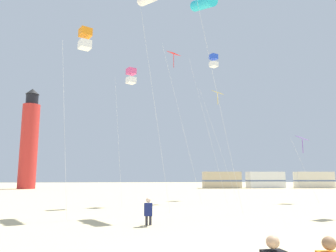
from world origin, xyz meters
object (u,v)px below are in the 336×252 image
kite_diamond_violet (302,140)px  rv_van_white (265,180)px  kite_diamond_gold (218,97)px  rv_van_tan (222,180)px  kite_tube_cyan (203,3)px  rv_van_cream (314,180)px  kite_box_blue (214,61)px  lighthouse_distant (29,141)px  kite_diamond_scarlet (174,60)px  kite_box_orange (85,39)px  kite_box_rainbow (131,76)px  kite_flyer_standing (148,211)px

kite_diamond_violet → rv_van_white: bearing=73.3°
kite_diamond_gold → rv_van_white: 30.50m
rv_van_tan → kite_diamond_gold: bearing=-104.3°
kite_tube_cyan → rv_van_cream: 45.91m
rv_van_white → rv_van_cream: size_ratio=1.00×
kite_box_blue → lighthouse_distant: 37.48m
kite_diamond_scarlet → rv_van_white: 37.15m
lighthouse_distant → kite_box_orange: bearing=-68.2°
kite_diamond_gold → kite_box_blue: kite_box_blue is taller
kite_tube_cyan → kite_diamond_violet: kite_tube_cyan is taller
rv_van_tan → rv_van_cream: (16.35, -0.54, 0.00)m
kite_box_rainbow → rv_van_white: kite_box_rainbow is taller
kite_diamond_gold → rv_van_cream: size_ratio=1.56×
kite_diamond_violet → kite_box_rainbow: (-13.82, -1.49, 4.47)m
kite_box_orange → kite_diamond_gold: kite_diamond_gold is taller
kite_flyer_standing → kite_diamond_violet: bearing=-135.6°
lighthouse_distant → kite_diamond_gold: bearing=-44.7°
kite_flyer_standing → kite_box_orange: size_ratio=0.12×
kite_flyer_standing → kite_box_rainbow: (-1.07, 9.31, 8.78)m
kite_flyer_standing → kite_diamond_gold: bearing=-110.4°
kite_flyer_standing → kite_diamond_violet: (12.75, 10.80, 4.31)m
rv_van_white → rv_van_cream: 8.52m
kite_tube_cyan → lighthouse_distant: size_ratio=0.81×
kite_diamond_scarlet → kite_box_orange: 9.90m
kite_diamond_scarlet → rv_van_white: bearing=57.1°
rv_van_white → rv_van_tan: bearing=178.4°
kite_flyer_standing → kite_box_blue: bearing=-111.2°
kite_diamond_gold → rv_van_tan: size_ratio=1.58×
kite_box_blue → kite_tube_cyan: bearing=-107.6°
lighthouse_distant → kite_tube_cyan: bearing=-58.6°
kite_tube_cyan → kite_box_blue: (2.62, 8.27, -0.65)m
rv_van_tan → kite_box_blue: bearing=-104.8°
kite_diamond_scarlet → kite_tube_cyan: size_ratio=0.90×
kite_diamond_gold → kite_box_rainbow: size_ratio=1.03×
rv_van_white → kite_diamond_violet: bearing=-110.0°
kite_diamond_scarlet → kite_box_blue: 4.35m
kite_box_blue → rv_van_tan: size_ratio=1.98×
rv_van_cream → kite_box_orange: bearing=-128.4°
kite_flyer_standing → rv_van_cream: rv_van_cream is taller
lighthouse_distant → kite_diamond_violet: bearing=-43.8°
kite_diamond_scarlet → rv_van_white: kite_diamond_scarlet is taller
kite_box_orange → lighthouse_distant: (-15.11, 37.71, -1.59)m
kite_box_orange → kite_diamond_gold: (10.50, 12.40, 0.17)m
kite_box_blue → lighthouse_distant: (-24.67, 27.89, -4.35)m
kite_tube_cyan → kite_box_orange: kite_tube_cyan is taller
kite_diamond_scarlet → kite_diamond_gold: size_ratio=1.19×
kite_box_rainbow → rv_van_tan: size_ratio=1.54×
kite_diamond_gold → kite_box_rainbow: bearing=-142.7°
kite_diamond_scarlet → kite_box_blue: (3.76, 2.04, 0.80)m
kite_flyer_standing → kite_box_blue: size_ratio=0.09×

